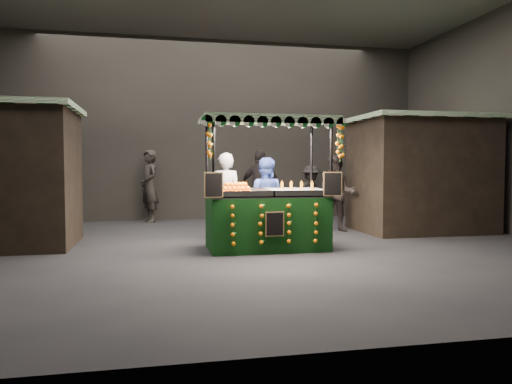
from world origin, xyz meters
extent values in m
plane|color=black|center=(0.00, 0.00, 0.00)|extent=(12.00, 12.00, 0.00)
cube|color=black|center=(0.00, 5.00, 2.50)|extent=(12.00, 0.10, 5.00)
cube|color=black|center=(0.00, -5.00, 2.50)|extent=(12.00, 0.10, 5.00)
cube|color=black|center=(4.40, 1.50, 1.25)|extent=(2.80, 2.00, 2.50)
cube|color=#114D1C|center=(4.40, 1.50, 2.55)|extent=(3.00, 2.20, 0.10)
cube|color=black|center=(0.42, -0.19, 0.47)|extent=(2.07, 1.13, 0.94)
cube|color=#A8AAAF|center=(0.42, -0.19, 0.96)|extent=(2.07, 1.13, 0.04)
cylinder|color=black|center=(-0.58, -0.72, 1.13)|extent=(0.05, 0.05, 2.26)
cylinder|color=black|center=(1.43, -0.72, 1.13)|extent=(0.05, 0.05, 2.26)
cylinder|color=black|center=(-0.58, 0.35, 1.13)|extent=(0.05, 0.05, 2.26)
cylinder|color=black|center=(1.43, 0.35, 1.13)|extent=(0.05, 0.05, 2.26)
cube|color=#114D1C|center=(0.42, -0.19, 2.29)|extent=(2.30, 1.36, 0.08)
cube|color=white|center=(0.99, -0.19, 1.01)|extent=(0.92, 1.01, 0.08)
cube|color=black|center=(-0.59, -0.78, 1.17)|extent=(0.32, 0.09, 0.41)
cube|color=black|center=(1.44, -0.78, 1.17)|extent=(0.32, 0.09, 0.41)
cube|color=black|center=(0.42, -0.79, 0.52)|extent=(0.32, 0.02, 0.41)
imported|color=gray|center=(-0.16, 0.94, 0.87)|extent=(0.69, 0.51, 1.74)
imported|color=navy|center=(0.63, 0.88, 0.82)|extent=(0.99, 0.90, 1.65)
imported|color=black|center=(-3.91, 2.02, 0.90)|extent=(0.72, 0.54, 1.80)
imported|color=black|center=(2.51, 1.80, 0.86)|extent=(1.05, 0.97, 1.72)
imported|color=#2C2524|center=(1.18, 3.84, 0.96)|extent=(1.21, 0.93, 1.91)
imported|color=black|center=(2.74, 4.38, 0.75)|extent=(1.12, 0.97, 1.50)
imported|color=#292321|center=(-4.50, 2.77, 0.80)|extent=(0.89, 0.71, 1.59)
imported|color=black|center=(4.50, 2.82, 0.81)|extent=(0.70, 1.55, 1.61)
imported|color=black|center=(-1.68, 4.53, 0.96)|extent=(0.69, 0.82, 1.91)
camera|label=1|loc=(-1.50, -8.58, 1.47)|focal=34.10mm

